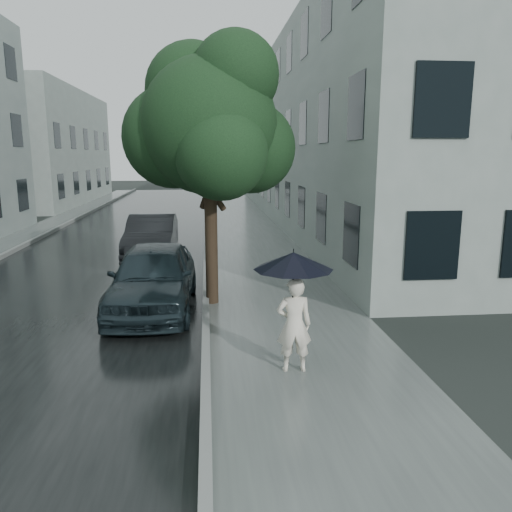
{
  "coord_description": "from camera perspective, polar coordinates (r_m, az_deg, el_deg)",
  "views": [
    {
      "loc": [
        -1.5,
        -8.63,
        3.53
      ],
      "look_at": [
        -0.44,
        2.18,
        1.3
      ],
      "focal_mm": 35.0,
      "sensor_mm": 36.0,
      "label": 1
    }
  ],
  "objects": [
    {
      "name": "kerb_near",
      "position": [
        20.92,
        -5.72,
        2.04
      ],
      "size": [
        0.15,
        60.0,
        0.15
      ],
      "primitive_type": "cube",
      "color": "slate",
      "rests_on": "ground"
    },
    {
      "name": "car_near",
      "position": [
        11.63,
        -11.66,
        -2.37
      ],
      "size": [
        1.92,
        4.54,
        1.53
      ],
      "primitive_type": "imported",
      "rotation": [
        0.0,
        0.0,
        -0.02
      ],
      "color": "black",
      "rests_on": "ground"
    },
    {
      "name": "sidewalk",
      "position": [
        21.01,
        -0.73,
        1.94
      ],
      "size": [
        3.5,
        60.0,
        0.01
      ],
      "primitive_type": "cube",
      "color": "slate",
      "rests_on": "ground"
    },
    {
      "name": "lamp_post",
      "position": [
        21.54,
        -5.94,
        10.75
      ],
      "size": [
        0.84,
        0.41,
        5.68
      ],
      "rotation": [
        0.0,
        0.0,
        -0.21
      ],
      "color": "black",
      "rests_on": "ground"
    },
    {
      "name": "street_tree",
      "position": [
        11.78,
        -5.38,
        14.76
      ],
      "size": [
        4.06,
        3.68,
        6.17
      ],
      "color": "#332619",
      "rests_on": "ground"
    },
    {
      "name": "umbrella",
      "position": [
        7.88,
        4.29,
        -0.57
      ],
      "size": [
        1.68,
        1.68,
        1.13
      ],
      "rotation": [
        0.0,
        0.0,
        -0.42
      ],
      "color": "black",
      "rests_on": "ground"
    },
    {
      "name": "building_near",
      "position": [
        29.0,
        8.56,
        13.39
      ],
      "size": [
        7.02,
        36.0,
        9.0
      ],
      "color": "gray",
      "rests_on": "ground"
    },
    {
      "name": "ground",
      "position": [
        9.45,
        4.01,
        -10.37
      ],
      "size": [
        120.0,
        120.0,
        0.0
      ],
      "primitive_type": "plane",
      "color": "black",
      "rests_on": "ground"
    },
    {
      "name": "building_far_b",
      "position": [
        40.54,
        -23.7,
        11.31
      ],
      "size": [
        7.02,
        18.0,
        8.0
      ],
      "color": "gray",
      "rests_on": "ground"
    },
    {
      "name": "asphalt_road",
      "position": [
        21.24,
        -15.21,
        1.63
      ],
      "size": [
        6.85,
        60.0,
        0.0
      ],
      "primitive_type": "cube",
      "color": "black",
      "rests_on": "ground"
    },
    {
      "name": "kerb_far",
      "position": [
        22.09,
        -24.21,
        1.57
      ],
      "size": [
        0.15,
        60.0,
        0.15
      ],
      "primitive_type": "cube",
      "color": "slate",
      "rests_on": "ground"
    },
    {
      "name": "car_far",
      "position": [
        17.55,
        -11.81,
        2.21
      ],
      "size": [
        1.57,
        4.46,
        1.47
      ],
      "primitive_type": "imported",
      "rotation": [
        0.0,
        0.0,
        0.0
      ],
      "color": "black",
      "rests_on": "ground"
    },
    {
      "name": "sidewalk_far",
      "position": [
        22.41,
        -26.43,
        1.33
      ],
      "size": [
        1.7,
        60.0,
        0.01
      ],
      "primitive_type": "cube",
      "color": "#4C5451",
      "rests_on": "ground"
    },
    {
      "name": "pedestrian",
      "position": [
        8.22,
        4.37,
        -7.83
      ],
      "size": [
        0.59,
        0.4,
        1.58
      ],
      "primitive_type": "imported",
      "rotation": [
        0.0,
        0.0,
        3.1
      ],
      "color": "silver",
      "rests_on": "sidewalk"
    }
  ]
}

